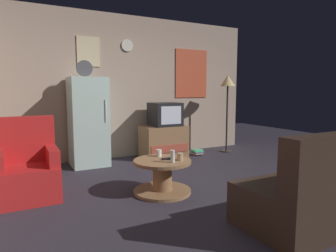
{
  "coord_description": "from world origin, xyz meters",
  "views": [
    {
      "loc": [
        -1.99,
        -3.0,
        1.27
      ],
      "look_at": [
        0.03,
        0.9,
        0.75
      ],
      "focal_mm": 31.6,
      "sensor_mm": 36.0,
      "label": 1
    }
  ],
  "objects_px": {
    "mug_ceramic_tan": "(180,157)",
    "couch": "(328,191)",
    "remote_control": "(168,159)",
    "armchair": "(27,170)",
    "standing_lamp": "(228,87)",
    "book_stack": "(197,152)",
    "mug_ceramic_white": "(159,153)",
    "wine_glass": "(173,156)",
    "crt_tv": "(165,114)",
    "coffee_table": "(162,176)",
    "fridge": "(88,122)",
    "tv_stand": "(164,142)"
  },
  "relations": [
    {
      "from": "mug_ceramic_tan",
      "to": "couch",
      "type": "bearing_deg",
      "value": -57.59
    },
    {
      "from": "remote_control",
      "to": "armchair",
      "type": "distance_m",
      "value": 1.69
    },
    {
      "from": "mug_ceramic_tan",
      "to": "armchair",
      "type": "xyz_separation_m",
      "value": [
        -1.69,
        0.71,
        -0.13
      ]
    },
    {
      "from": "standing_lamp",
      "to": "remote_control",
      "type": "relative_size",
      "value": 10.6
    },
    {
      "from": "book_stack",
      "to": "mug_ceramic_white",
      "type": "bearing_deg",
      "value": -137.16
    },
    {
      "from": "couch",
      "to": "book_stack",
      "type": "height_order",
      "value": "couch"
    },
    {
      "from": "mug_ceramic_tan",
      "to": "couch",
      "type": "distance_m",
      "value": 1.63
    },
    {
      "from": "standing_lamp",
      "to": "mug_ceramic_white",
      "type": "relative_size",
      "value": 17.67
    },
    {
      "from": "wine_glass",
      "to": "book_stack",
      "type": "relative_size",
      "value": 0.76
    },
    {
      "from": "crt_tv",
      "to": "coffee_table",
      "type": "xyz_separation_m",
      "value": [
        -0.94,
        -1.77,
        -0.62
      ]
    },
    {
      "from": "coffee_table",
      "to": "armchair",
      "type": "height_order",
      "value": "armchair"
    },
    {
      "from": "mug_ceramic_white",
      "to": "mug_ceramic_tan",
      "type": "xyz_separation_m",
      "value": [
        0.14,
        -0.32,
        0.0
      ]
    },
    {
      "from": "fridge",
      "to": "tv_stand",
      "type": "xyz_separation_m",
      "value": [
        1.4,
        -0.06,
        -0.45
      ]
    },
    {
      "from": "mug_ceramic_tan",
      "to": "crt_tv",
      "type": "bearing_deg",
      "value": 68.24
    },
    {
      "from": "wine_glass",
      "to": "armchair",
      "type": "height_order",
      "value": "armchair"
    },
    {
      "from": "fridge",
      "to": "wine_glass",
      "type": "height_order",
      "value": "fridge"
    },
    {
      "from": "mug_ceramic_tan",
      "to": "remote_control",
      "type": "relative_size",
      "value": 0.6
    },
    {
      "from": "coffee_table",
      "to": "mug_ceramic_tan",
      "type": "relative_size",
      "value": 8.0
    },
    {
      "from": "mug_ceramic_tan",
      "to": "remote_control",
      "type": "distance_m",
      "value": 0.16
    },
    {
      "from": "standing_lamp",
      "to": "crt_tv",
      "type": "bearing_deg",
      "value": 175.06
    },
    {
      "from": "fridge",
      "to": "crt_tv",
      "type": "relative_size",
      "value": 3.28
    },
    {
      "from": "mug_ceramic_white",
      "to": "fridge",
      "type": "bearing_deg",
      "value": 108.36
    },
    {
      "from": "mug_ceramic_tan",
      "to": "remote_control",
      "type": "bearing_deg",
      "value": 133.91
    },
    {
      "from": "tv_stand",
      "to": "crt_tv",
      "type": "bearing_deg",
      "value": -1.66
    },
    {
      "from": "fridge",
      "to": "crt_tv",
      "type": "height_order",
      "value": "fridge"
    },
    {
      "from": "tv_stand",
      "to": "coffee_table",
      "type": "bearing_deg",
      "value": -117.07
    },
    {
      "from": "tv_stand",
      "to": "fridge",
      "type": "bearing_deg",
      "value": 177.59
    },
    {
      "from": "mug_ceramic_white",
      "to": "couch",
      "type": "relative_size",
      "value": 0.05
    },
    {
      "from": "mug_ceramic_white",
      "to": "remote_control",
      "type": "bearing_deg",
      "value": -83.24
    },
    {
      "from": "mug_ceramic_white",
      "to": "remote_control",
      "type": "distance_m",
      "value": 0.21
    },
    {
      "from": "standing_lamp",
      "to": "mug_ceramic_tan",
      "type": "relative_size",
      "value": 17.67
    },
    {
      "from": "tv_stand",
      "to": "book_stack",
      "type": "bearing_deg",
      "value": -12.75
    },
    {
      "from": "wine_glass",
      "to": "mug_ceramic_white",
      "type": "distance_m",
      "value": 0.38
    },
    {
      "from": "couch",
      "to": "fridge",
      "type": "bearing_deg",
      "value": 114.94
    },
    {
      "from": "crt_tv",
      "to": "couch",
      "type": "xyz_separation_m",
      "value": [
        0.11,
        -3.27,
        -0.52
      ]
    },
    {
      "from": "standing_lamp",
      "to": "book_stack",
      "type": "relative_size",
      "value": 8.01
    },
    {
      "from": "tv_stand",
      "to": "crt_tv",
      "type": "relative_size",
      "value": 1.56
    },
    {
      "from": "wine_glass",
      "to": "tv_stand",
      "type": "bearing_deg",
      "value": 66.28
    },
    {
      "from": "fridge",
      "to": "armchair",
      "type": "xyz_separation_m",
      "value": [
        -1.01,
        -1.25,
        -0.42
      ]
    },
    {
      "from": "coffee_table",
      "to": "wine_glass",
      "type": "xyz_separation_m",
      "value": [
        0.05,
        -0.18,
        0.29
      ]
    },
    {
      "from": "mug_ceramic_white",
      "to": "standing_lamp",
      "type": "bearing_deg",
      "value": 32.53
    },
    {
      "from": "fridge",
      "to": "remote_control",
      "type": "relative_size",
      "value": 11.8
    },
    {
      "from": "mug_ceramic_tan",
      "to": "book_stack",
      "type": "distance_m",
      "value": 2.28
    },
    {
      "from": "remote_control",
      "to": "mug_ceramic_tan",
      "type": "bearing_deg",
      "value": -44.06
    },
    {
      "from": "fridge",
      "to": "mug_ceramic_white",
      "type": "distance_m",
      "value": 1.75
    },
    {
      "from": "fridge",
      "to": "tv_stand",
      "type": "bearing_deg",
      "value": -2.41
    },
    {
      "from": "tv_stand",
      "to": "armchair",
      "type": "xyz_separation_m",
      "value": [
        -2.41,
        -1.19,
        0.03
      ]
    },
    {
      "from": "mug_ceramic_white",
      "to": "mug_ceramic_tan",
      "type": "relative_size",
      "value": 1.0
    },
    {
      "from": "wine_glass",
      "to": "remote_control",
      "type": "bearing_deg",
      "value": 82.6
    },
    {
      "from": "standing_lamp",
      "to": "armchair",
      "type": "distance_m",
      "value": 4.11
    }
  ]
}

